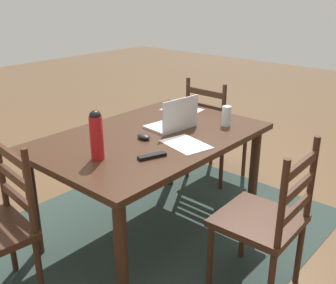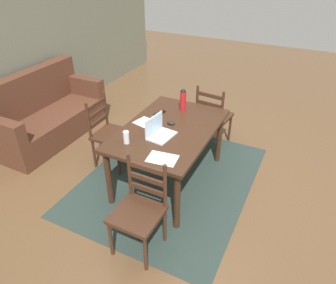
{
  "view_description": "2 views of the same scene",
  "coord_description": "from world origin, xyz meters",
  "px_view_note": "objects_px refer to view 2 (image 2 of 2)",
  "views": [
    {
      "loc": [
        1.8,
        1.72,
        1.68
      ],
      "look_at": [
        -0.09,
        0.07,
        0.71
      ],
      "focal_mm": 42.75,
      "sensor_mm": 36.0,
      "label": 1
    },
    {
      "loc": [
        -2.83,
        -1.38,
        2.58
      ],
      "look_at": [
        -0.08,
        -0.03,
        0.62
      ],
      "focal_mm": 33.5,
      "sensor_mm": 36.0,
      "label": 2
    }
  ],
  "objects_px": {
    "couch": "(45,115)",
    "tv_remote": "(160,113)",
    "computer_mouse": "(171,123)",
    "laptop": "(158,131)",
    "chair_left_near": "(139,211)",
    "chair_far_head": "(110,133)",
    "drinking_glass": "(126,137)",
    "water_bottle": "(183,99)",
    "dining_table": "(169,135)",
    "chair_right_near": "(213,117)"
  },
  "relations": [
    {
      "from": "chair_right_near",
      "to": "drinking_glass",
      "type": "relative_size",
      "value": 6.76
    },
    {
      "from": "laptop",
      "to": "computer_mouse",
      "type": "height_order",
      "value": "laptop"
    },
    {
      "from": "dining_table",
      "to": "chair_left_near",
      "type": "xyz_separation_m",
      "value": [
        -1.04,
        -0.2,
        -0.21
      ]
    },
    {
      "from": "chair_far_head",
      "to": "laptop",
      "type": "xyz_separation_m",
      "value": [
        -0.2,
        -0.84,
        0.36
      ]
    },
    {
      "from": "chair_left_near",
      "to": "chair_far_head",
      "type": "bearing_deg",
      "value": 45.76
    },
    {
      "from": "water_bottle",
      "to": "computer_mouse",
      "type": "distance_m",
      "value": 0.42
    },
    {
      "from": "laptop",
      "to": "water_bottle",
      "type": "xyz_separation_m",
      "value": [
        0.69,
        0.01,
        0.09
      ]
    },
    {
      "from": "drinking_glass",
      "to": "computer_mouse",
      "type": "relative_size",
      "value": 1.4
    },
    {
      "from": "chair_left_near",
      "to": "couch",
      "type": "xyz_separation_m",
      "value": [
        1.2,
        2.38,
        -0.11
      ]
    },
    {
      "from": "couch",
      "to": "dining_table",
      "type": "bearing_deg",
      "value": -94.11
    },
    {
      "from": "chair_right_near",
      "to": "water_bottle",
      "type": "height_order",
      "value": "water_bottle"
    },
    {
      "from": "chair_far_head",
      "to": "drinking_glass",
      "type": "distance_m",
      "value": 0.86
    },
    {
      "from": "drinking_glass",
      "to": "dining_table",
      "type": "bearing_deg",
      "value": -28.55
    },
    {
      "from": "dining_table",
      "to": "computer_mouse",
      "type": "bearing_deg",
      "value": 11.99
    },
    {
      "from": "chair_left_near",
      "to": "water_bottle",
      "type": "bearing_deg",
      "value": 9.04
    },
    {
      "from": "couch",
      "to": "water_bottle",
      "type": "bearing_deg",
      "value": -81.24
    },
    {
      "from": "chair_far_head",
      "to": "chair_right_near",
      "type": "relative_size",
      "value": 1.0
    },
    {
      "from": "chair_right_near",
      "to": "computer_mouse",
      "type": "relative_size",
      "value": 9.5
    },
    {
      "from": "water_bottle",
      "to": "computer_mouse",
      "type": "xyz_separation_m",
      "value": [
        -0.4,
        -0.02,
        -0.13
      ]
    },
    {
      "from": "computer_mouse",
      "to": "tv_remote",
      "type": "relative_size",
      "value": 0.59
    },
    {
      "from": "chair_far_head",
      "to": "couch",
      "type": "xyz_separation_m",
      "value": [
        0.16,
        1.31,
        -0.11
      ]
    },
    {
      "from": "chair_far_head",
      "to": "drinking_glass",
      "type": "xyz_separation_m",
      "value": [
        -0.49,
        -0.6,
        0.37
      ]
    },
    {
      "from": "chair_left_near",
      "to": "tv_remote",
      "type": "xyz_separation_m",
      "value": [
        1.31,
        0.46,
        0.31
      ]
    },
    {
      "from": "couch",
      "to": "tv_remote",
      "type": "bearing_deg",
      "value": -86.62
    },
    {
      "from": "water_bottle",
      "to": "drinking_glass",
      "type": "xyz_separation_m",
      "value": [
        -0.98,
        0.22,
        -0.08
      ]
    },
    {
      "from": "computer_mouse",
      "to": "tv_remote",
      "type": "bearing_deg",
      "value": 54.39
    },
    {
      "from": "laptop",
      "to": "computer_mouse",
      "type": "distance_m",
      "value": 0.29
    },
    {
      "from": "chair_left_near",
      "to": "dining_table",
      "type": "bearing_deg",
      "value": 10.86
    },
    {
      "from": "dining_table",
      "to": "computer_mouse",
      "type": "relative_size",
      "value": 15.12
    },
    {
      "from": "dining_table",
      "to": "drinking_glass",
      "type": "height_order",
      "value": "drinking_glass"
    },
    {
      "from": "couch",
      "to": "water_bottle",
      "type": "height_order",
      "value": "water_bottle"
    },
    {
      "from": "dining_table",
      "to": "couch",
      "type": "height_order",
      "value": "couch"
    },
    {
      "from": "chair_far_head",
      "to": "chair_right_near",
      "type": "bearing_deg",
      "value": -45.55
    },
    {
      "from": "chair_left_near",
      "to": "drinking_glass",
      "type": "relative_size",
      "value": 6.76
    },
    {
      "from": "chair_right_near",
      "to": "laptop",
      "type": "xyz_separation_m",
      "value": [
        -1.25,
        0.23,
        0.36
      ]
    },
    {
      "from": "chair_right_near",
      "to": "chair_left_near",
      "type": "bearing_deg",
      "value": -179.87
    },
    {
      "from": "chair_right_near",
      "to": "computer_mouse",
      "type": "bearing_deg",
      "value": 167.38
    },
    {
      "from": "water_bottle",
      "to": "tv_remote",
      "type": "distance_m",
      "value": 0.34
    },
    {
      "from": "dining_table",
      "to": "laptop",
      "type": "bearing_deg",
      "value": 170.64
    },
    {
      "from": "laptop",
      "to": "water_bottle",
      "type": "distance_m",
      "value": 0.7
    },
    {
      "from": "drinking_glass",
      "to": "computer_mouse",
      "type": "xyz_separation_m",
      "value": [
        0.58,
        -0.25,
        -0.05
      ]
    },
    {
      "from": "chair_left_near",
      "to": "computer_mouse",
      "type": "height_order",
      "value": "chair_left_near"
    },
    {
      "from": "dining_table",
      "to": "computer_mouse",
      "type": "xyz_separation_m",
      "value": [
        0.09,
        0.02,
        0.11
      ]
    },
    {
      "from": "chair_far_head",
      "to": "water_bottle",
      "type": "xyz_separation_m",
      "value": [
        0.49,
        -0.83,
        0.45
      ]
    },
    {
      "from": "dining_table",
      "to": "tv_remote",
      "type": "distance_m",
      "value": 0.39
    },
    {
      "from": "computer_mouse",
      "to": "tv_remote",
      "type": "xyz_separation_m",
      "value": [
        0.18,
        0.25,
        -0.01
      ]
    },
    {
      "from": "chair_left_near",
      "to": "drinking_glass",
      "type": "bearing_deg",
      "value": 40.17
    },
    {
      "from": "laptop",
      "to": "chair_left_near",
      "type": "bearing_deg",
      "value": -164.48
    },
    {
      "from": "laptop",
      "to": "tv_remote",
      "type": "height_order",
      "value": "laptop"
    },
    {
      "from": "water_bottle",
      "to": "drinking_glass",
      "type": "distance_m",
      "value": 1.01
    }
  ]
}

